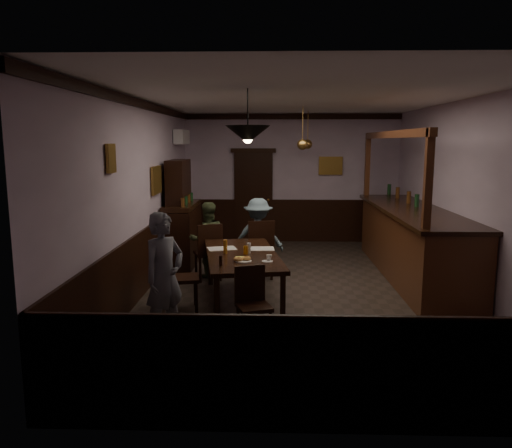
{
  "coord_description": "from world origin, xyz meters",
  "views": [
    {
      "loc": [
        -0.47,
        -7.75,
        2.36
      ],
      "look_at": [
        -0.7,
        -0.47,
        1.15
      ],
      "focal_mm": 35.0,
      "sensor_mm": 36.0,
      "label": 1
    }
  ],
  "objects_px": {
    "person_seated_right": "(258,237)",
    "pendant_iron": "(248,135)",
    "person_standing": "(164,277)",
    "coffee_cup": "(269,257)",
    "chair_far_right": "(260,247)",
    "chair_far_left": "(209,250)",
    "chair_near": "(252,299)",
    "dining_table": "(242,258)",
    "sideboard": "(181,223)",
    "pendant_brass_far": "(308,144)",
    "pendant_brass_mid": "(302,145)",
    "soda_can": "(246,250)",
    "person_seated_left": "(207,240)",
    "chair_side": "(177,273)",
    "bar_counter": "(412,241)"
  },
  "relations": [
    {
      "from": "person_seated_right",
      "to": "pendant_iron",
      "type": "height_order",
      "value": "pendant_iron"
    },
    {
      "from": "person_standing",
      "to": "coffee_cup",
      "type": "bearing_deg",
      "value": -15.58
    },
    {
      "from": "chair_far_right",
      "to": "pendant_iron",
      "type": "xyz_separation_m",
      "value": [
        -0.11,
        -2.11,
        1.88
      ]
    },
    {
      "from": "chair_far_left",
      "to": "chair_far_right",
      "type": "distance_m",
      "value": 0.89
    },
    {
      "from": "chair_near",
      "to": "coffee_cup",
      "type": "xyz_separation_m",
      "value": [
        0.2,
        0.85,
        0.32
      ]
    },
    {
      "from": "dining_table",
      "to": "pendant_iron",
      "type": "bearing_deg",
      "value": -80.74
    },
    {
      "from": "coffee_cup",
      "to": "sideboard",
      "type": "bearing_deg",
      "value": 111.8
    },
    {
      "from": "chair_far_left",
      "to": "chair_far_right",
      "type": "height_order",
      "value": "chair_far_right"
    },
    {
      "from": "dining_table",
      "to": "pendant_brass_far",
      "type": "xyz_separation_m",
      "value": [
        1.2,
        3.82,
        1.61
      ]
    },
    {
      "from": "pendant_brass_mid",
      "to": "pendant_brass_far",
      "type": "xyz_separation_m",
      "value": [
        0.2,
        1.45,
        0.0
      ]
    },
    {
      "from": "person_seated_right",
      "to": "sideboard",
      "type": "relative_size",
      "value": 0.68
    },
    {
      "from": "person_standing",
      "to": "person_seated_right",
      "type": "distance_m",
      "value": 3.18
    },
    {
      "from": "chair_far_right",
      "to": "soda_can",
      "type": "bearing_deg",
      "value": 73.04
    },
    {
      "from": "person_seated_left",
      "to": "soda_can",
      "type": "distance_m",
      "value": 1.69
    },
    {
      "from": "dining_table",
      "to": "person_standing",
      "type": "relative_size",
      "value": 1.51
    },
    {
      "from": "chair_side",
      "to": "bar_counter",
      "type": "relative_size",
      "value": 0.22
    },
    {
      "from": "sideboard",
      "to": "bar_counter",
      "type": "xyz_separation_m",
      "value": [
        4.2,
        -0.81,
        -0.17
      ]
    },
    {
      "from": "chair_far_right",
      "to": "person_seated_right",
      "type": "distance_m",
      "value": 0.31
    },
    {
      "from": "coffee_cup",
      "to": "chair_far_left",
      "type": "bearing_deg",
      "value": 112.81
    },
    {
      "from": "person_standing",
      "to": "person_seated_left",
      "type": "bearing_deg",
      "value": 34.32
    },
    {
      "from": "dining_table",
      "to": "person_seated_right",
      "type": "xyz_separation_m",
      "value": [
        0.19,
        1.6,
        0.0
      ]
    },
    {
      "from": "dining_table",
      "to": "chair_near",
      "type": "xyz_separation_m",
      "value": [
        0.2,
        -1.31,
        -0.2
      ]
    },
    {
      "from": "chair_near",
      "to": "sideboard",
      "type": "distance_m",
      "value": 4.0
    },
    {
      "from": "soda_can",
      "to": "pendant_iron",
      "type": "relative_size",
      "value": 0.18
    },
    {
      "from": "chair_far_right",
      "to": "chair_side",
      "type": "relative_size",
      "value": 1.05
    },
    {
      "from": "soda_can",
      "to": "pendant_brass_far",
      "type": "xyz_separation_m",
      "value": [
        1.14,
        3.87,
        1.49
      ]
    },
    {
      "from": "chair_far_right",
      "to": "person_seated_left",
      "type": "distance_m",
      "value": 0.95
    },
    {
      "from": "dining_table",
      "to": "person_seated_right",
      "type": "relative_size",
      "value": 1.7
    },
    {
      "from": "person_seated_left",
      "to": "pendant_brass_far",
      "type": "xyz_separation_m",
      "value": [
        1.89,
        2.37,
        1.64
      ]
    },
    {
      "from": "person_standing",
      "to": "sideboard",
      "type": "distance_m",
      "value": 3.81
    },
    {
      "from": "dining_table",
      "to": "pendant_brass_far",
      "type": "relative_size",
      "value": 2.88
    },
    {
      "from": "person_standing",
      "to": "person_seated_left",
      "type": "relative_size",
      "value": 1.17
    },
    {
      "from": "bar_counter",
      "to": "chair_far_right",
      "type": "bearing_deg",
      "value": -174.81
    },
    {
      "from": "person_seated_right",
      "to": "pendant_brass_far",
      "type": "distance_m",
      "value": 2.92
    },
    {
      "from": "person_seated_right",
      "to": "chair_near",
      "type": "bearing_deg",
      "value": 95.6
    },
    {
      "from": "person_standing",
      "to": "dining_table",
      "type": "bearing_deg",
      "value": 6.39
    },
    {
      "from": "chair_near",
      "to": "chair_side",
      "type": "height_order",
      "value": "chair_side"
    },
    {
      "from": "dining_table",
      "to": "chair_far_right",
      "type": "relative_size",
      "value": 2.26
    },
    {
      "from": "coffee_cup",
      "to": "soda_can",
      "type": "xyz_separation_m",
      "value": [
        -0.34,
        0.42,
        0.01
      ]
    },
    {
      "from": "pendant_iron",
      "to": "chair_near",
      "type": "bearing_deg",
      "value": -82.07
    },
    {
      "from": "person_seated_right",
      "to": "pendant_iron",
      "type": "xyz_separation_m",
      "value": [
        -0.07,
        -2.39,
        1.75
      ]
    },
    {
      "from": "sideboard",
      "to": "pendant_iron",
      "type": "relative_size",
      "value": 3.01
    },
    {
      "from": "chair_side",
      "to": "coffee_cup",
      "type": "relative_size",
      "value": 12.33
    },
    {
      "from": "dining_table",
      "to": "soda_can",
      "type": "relative_size",
      "value": 19.44
    },
    {
      "from": "chair_far_left",
      "to": "person_seated_left",
      "type": "xyz_separation_m",
      "value": [
        -0.06,
        0.27,
        0.12
      ]
    },
    {
      "from": "chair_side",
      "to": "person_seated_left",
      "type": "xyz_separation_m",
      "value": [
        0.19,
        1.81,
        0.12
      ]
    },
    {
      "from": "chair_far_right",
      "to": "person_seated_right",
      "type": "relative_size",
      "value": 0.75
    },
    {
      "from": "chair_far_left",
      "to": "pendant_brass_mid",
      "type": "bearing_deg",
      "value": -163.83
    },
    {
      "from": "chair_far_left",
      "to": "chair_side",
      "type": "bearing_deg",
      "value": 60.7
    },
    {
      "from": "person_seated_right",
      "to": "sideboard",
      "type": "distance_m",
      "value": 1.7
    }
  ]
}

